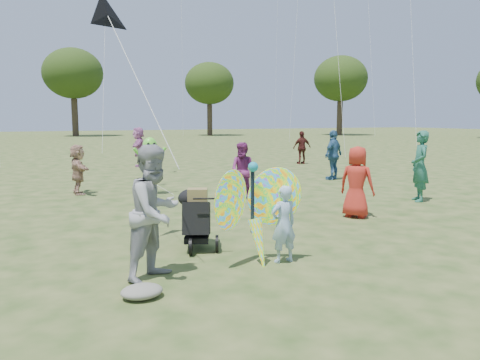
% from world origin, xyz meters
% --- Properties ---
extents(ground, '(160.00, 160.00, 0.00)m').
position_xyz_m(ground, '(0.00, 0.00, 0.00)').
color(ground, '#51592B').
rests_on(ground, ground).
extents(child_girl, '(0.47, 0.32, 1.25)m').
position_xyz_m(child_girl, '(-0.32, -0.42, 0.63)').
color(child_girl, '#97B6D6').
rests_on(child_girl, ground).
extents(adult_man, '(1.20, 1.14, 1.94)m').
position_xyz_m(adult_man, '(-2.37, -0.29, 0.97)').
color(adult_man, '#94959A').
rests_on(adult_man, ground).
extents(grey_bag, '(0.55, 0.45, 0.17)m').
position_xyz_m(grey_bag, '(-2.75, -0.97, 0.09)').
color(grey_bag, gray).
rests_on(grey_bag, ground).
extents(crowd_a, '(0.88, 0.97, 1.67)m').
position_xyz_m(crowd_a, '(2.95, 1.84, 0.83)').
color(crowd_a, red).
rests_on(crowd_a, ground).
extents(crowd_c, '(1.18, 0.87, 1.86)m').
position_xyz_m(crowd_c, '(6.49, 7.60, 0.93)').
color(crowd_c, '#2F5A83').
rests_on(crowd_c, ground).
extents(crowd_d, '(0.50, 1.42, 1.52)m').
position_xyz_m(crowd_d, '(-2.57, 8.05, 0.76)').
color(crowd_d, tan).
rests_on(crowd_d, ground).
extents(crowd_e, '(1.00, 0.99, 1.63)m').
position_xyz_m(crowd_e, '(1.61, 5.16, 0.81)').
color(crowd_e, '#7A2867').
rests_on(crowd_e, ground).
extents(crowd_f, '(0.76, 0.86, 1.97)m').
position_xyz_m(crowd_f, '(5.91, 2.81, 0.98)').
color(crowd_f, '#24604C').
rests_on(crowd_f, ground).
extents(crowd_h, '(0.99, 0.46, 1.65)m').
position_xyz_m(crowd_h, '(8.66, 13.20, 0.82)').
color(crowd_h, '#491B18').
rests_on(crowd_h, ground).
extents(crowd_j, '(0.94, 1.82, 1.87)m').
position_xyz_m(crowd_j, '(0.95, 15.45, 0.94)').
color(crowd_j, '#B768A6').
rests_on(crowd_j, ground).
extents(jogging_stroller, '(0.76, 1.14, 1.09)m').
position_xyz_m(jogging_stroller, '(-1.32, 0.95, 0.61)').
color(jogging_stroller, black).
rests_on(jogging_stroller, ground).
extents(butterfly_kite, '(1.74, 0.75, 1.84)m').
position_xyz_m(butterfly_kite, '(-0.78, -0.33, 0.84)').
color(butterfly_kite, red).
rests_on(butterfly_kite, ground).
extents(delta_kite_rig, '(1.10, 2.14, 2.89)m').
position_xyz_m(delta_kite_rig, '(-2.61, 1.62, 4.02)').
color(delta_kite_rig, black).
rests_on(delta_kite_rig, ground).
extents(alien_kite, '(1.12, 0.69, 1.74)m').
position_xyz_m(alien_kite, '(-0.59, 7.09, 0.97)').
color(alien_kite, '#60DD34').
rests_on(alien_kite, ground).
extents(tree_line, '(91.78, 33.60, 10.79)m').
position_xyz_m(tree_line, '(3.67, 44.99, 6.86)').
color(tree_line, '#3A2D21').
rests_on(tree_line, ground).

